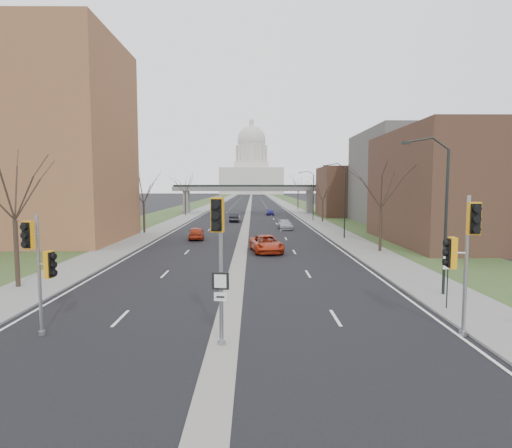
{
  "coord_description": "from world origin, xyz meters",
  "views": [
    {
      "loc": [
        1.16,
        -17.4,
        6.14
      ],
      "look_at": [
        1.35,
        9.41,
        3.76
      ],
      "focal_mm": 30.0,
      "sensor_mm": 36.0,
      "label": 1
    }
  ],
  "objects_px": {
    "signal_pole_right": "(464,245)",
    "car_right_far": "(270,212)",
    "car_right_mid": "(285,225)",
    "car_left_far": "(235,217)",
    "signal_pole_median": "(219,243)",
    "speed_limit_sign": "(448,271)",
    "car_right_near": "(266,244)",
    "signal_pole_left": "(39,258)",
    "car_left_near": "(196,233)"
  },
  "relations": [
    {
      "from": "speed_limit_sign",
      "to": "car_right_mid",
      "type": "bearing_deg",
      "value": 85.11
    },
    {
      "from": "speed_limit_sign",
      "to": "car_left_near",
      "type": "bearing_deg",
      "value": 107.52
    },
    {
      "from": "speed_limit_sign",
      "to": "car_left_near",
      "type": "xyz_separation_m",
      "value": [
        -16.15,
        28.48,
        -1.24
      ]
    },
    {
      "from": "signal_pole_median",
      "to": "car_right_mid",
      "type": "relative_size",
      "value": 1.29
    },
    {
      "from": "signal_pole_median",
      "to": "car_left_far",
      "type": "xyz_separation_m",
      "value": [
        -1.89,
        57.83,
        -3.23
      ]
    },
    {
      "from": "car_left_near",
      "to": "car_left_far",
      "type": "distance_m",
      "value": 24.72
    },
    {
      "from": "car_left_far",
      "to": "car_right_near",
      "type": "distance_m",
      "value": 34.41
    },
    {
      "from": "car_right_near",
      "to": "car_right_far",
      "type": "xyz_separation_m",
      "value": [
        2.38,
        51.1,
        -0.11
      ]
    },
    {
      "from": "signal_pole_right",
      "to": "car_left_far",
      "type": "xyz_separation_m",
      "value": [
        -11.57,
        56.76,
        -3.0
      ]
    },
    {
      "from": "speed_limit_sign",
      "to": "car_left_far",
      "type": "bearing_deg",
      "value": 91.5
    },
    {
      "from": "signal_pole_left",
      "to": "signal_pole_median",
      "type": "height_order",
      "value": "signal_pole_median"
    },
    {
      "from": "speed_limit_sign",
      "to": "car_right_near",
      "type": "relative_size",
      "value": 0.48
    },
    {
      "from": "car_right_far",
      "to": "signal_pole_left",
      "type": "bearing_deg",
      "value": -100.6
    },
    {
      "from": "car_left_far",
      "to": "car_right_near",
      "type": "relative_size",
      "value": 0.83
    },
    {
      "from": "signal_pole_left",
      "to": "car_right_mid",
      "type": "distance_m",
      "value": 45.6
    },
    {
      "from": "car_left_near",
      "to": "car_right_far",
      "type": "relative_size",
      "value": 1.08
    },
    {
      "from": "signal_pole_right",
      "to": "car_left_near",
      "type": "height_order",
      "value": "signal_pole_right"
    },
    {
      "from": "signal_pole_right",
      "to": "car_left_far",
      "type": "relative_size",
      "value": 1.22
    },
    {
      "from": "car_right_mid",
      "to": "signal_pole_left",
      "type": "bearing_deg",
      "value": -110.53
    },
    {
      "from": "speed_limit_sign",
      "to": "car_right_near",
      "type": "xyz_separation_m",
      "value": [
        -8.35,
        18.83,
        -1.19
      ]
    },
    {
      "from": "speed_limit_sign",
      "to": "car_right_near",
      "type": "height_order",
      "value": "speed_limit_sign"
    },
    {
      "from": "car_right_mid",
      "to": "car_right_far",
      "type": "distance_m",
      "value": 30.02
    },
    {
      "from": "car_left_far",
      "to": "car_right_mid",
      "type": "xyz_separation_m",
      "value": [
        7.74,
        -13.03,
        -0.13
      ]
    },
    {
      "from": "signal_pole_median",
      "to": "car_left_far",
      "type": "distance_m",
      "value": 57.95
    },
    {
      "from": "car_right_mid",
      "to": "car_left_far",
      "type": "bearing_deg",
      "value": 116.99
    },
    {
      "from": "signal_pole_median",
      "to": "car_right_near",
      "type": "bearing_deg",
      "value": 91.95
    },
    {
      "from": "car_right_near",
      "to": "signal_pole_right",
      "type": "bearing_deg",
      "value": -80.06
    },
    {
      "from": "car_left_far",
      "to": "car_right_mid",
      "type": "relative_size",
      "value": 1.06
    },
    {
      "from": "car_right_mid",
      "to": "car_right_far",
      "type": "bearing_deg",
      "value": 88.13
    },
    {
      "from": "car_right_mid",
      "to": "car_left_near",
      "type": "bearing_deg",
      "value": -137.93
    },
    {
      "from": "signal_pole_right",
      "to": "car_right_mid",
      "type": "height_order",
      "value": "signal_pole_right"
    },
    {
      "from": "car_right_far",
      "to": "car_left_far",
      "type": "bearing_deg",
      "value": -112.93
    },
    {
      "from": "speed_limit_sign",
      "to": "car_left_far",
      "type": "distance_m",
      "value": 54.48
    },
    {
      "from": "car_left_far",
      "to": "car_right_near",
      "type": "xyz_separation_m",
      "value": [
        4.39,
        -34.13,
        0.01
      ]
    },
    {
      "from": "car_left_far",
      "to": "car_right_far",
      "type": "bearing_deg",
      "value": -110.64
    },
    {
      "from": "car_left_far",
      "to": "signal_pole_median",
      "type": "bearing_deg",
      "value": 92.98
    },
    {
      "from": "car_left_far",
      "to": "car_right_far",
      "type": "relative_size",
      "value": 1.18
    },
    {
      "from": "signal_pole_left",
      "to": "speed_limit_sign",
      "type": "bearing_deg",
      "value": 25.03
    },
    {
      "from": "signal_pole_right",
      "to": "car_right_mid",
      "type": "bearing_deg",
      "value": 100.63
    },
    {
      "from": "car_right_mid",
      "to": "car_right_far",
      "type": "relative_size",
      "value": 1.12
    },
    {
      "from": "car_right_near",
      "to": "car_right_mid",
      "type": "height_order",
      "value": "car_right_near"
    },
    {
      "from": "signal_pole_left",
      "to": "car_right_far",
      "type": "distance_m",
      "value": 74.63
    },
    {
      "from": "signal_pole_median",
      "to": "car_right_mid",
      "type": "distance_m",
      "value": 45.3
    },
    {
      "from": "signal_pole_right",
      "to": "car_right_far",
      "type": "bearing_deg",
      "value": 99.35
    },
    {
      "from": "signal_pole_left",
      "to": "car_left_near",
      "type": "xyz_separation_m",
      "value": [
        2.03,
        32.13,
        -2.54
      ]
    },
    {
      "from": "signal_pole_right",
      "to": "speed_limit_sign",
      "type": "xyz_separation_m",
      "value": [
        1.18,
        3.8,
        -1.8
      ]
    },
    {
      "from": "signal_pole_median",
      "to": "speed_limit_sign",
      "type": "xyz_separation_m",
      "value": [
        10.86,
        4.87,
        -2.03
      ]
    },
    {
      "from": "car_right_near",
      "to": "car_right_far",
      "type": "bearing_deg",
      "value": 79.69
    },
    {
      "from": "signal_pole_left",
      "to": "car_left_far",
      "type": "xyz_separation_m",
      "value": [
        5.43,
        56.61,
        -2.49
      ]
    },
    {
      "from": "signal_pole_left",
      "to": "car_left_near",
      "type": "distance_m",
      "value": 32.29
    }
  ]
}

